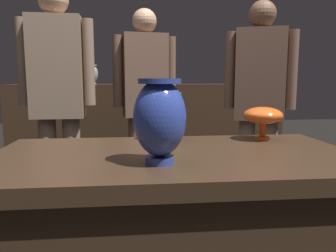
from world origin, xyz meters
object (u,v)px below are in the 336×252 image
(vase_tall_behind, at_px, (167,114))
(shelf_vase_center, at_px, (147,74))
(visitor_center_back, at_px, (145,97))
(shelf_vase_far_left, at_px, (39,76))
(shelf_vase_far_right, at_px, (251,75))
(shelf_vase_left, at_px, (92,74))
(visitor_near_left, at_px, (58,94))
(vase_left_accent, at_px, (263,116))
(vase_centerpiece, at_px, (160,118))
(visitor_near_right, at_px, (259,99))

(vase_tall_behind, bearing_deg, shelf_vase_center, 89.89)
(shelf_vase_center, height_order, visitor_center_back, visitor_center_back)
(shelf_vase_far_left, xyz_separation_m, visitor_center_back, (0.99, -0.85, -0.16))
(shelf_vase_far_right, relative_size, shelf_vase_left, 0.86)
(shelf_vase_left, xyz_separation_m, visitor_center_back, (0.47, -0.76, -0.18))
(shelf_vase_left, bearing_deg, visitor_near_left, -94.94)
(shelf_vase_center, xyz_separation_m, visitor_center_back, (-0.05, -0.74, -0.18))
(vase_left_accent, bearing_deg, visitor_near_left, 137.85)
(shelf_vase_left, relative_size, shelf_vase_far_left, 1.27)
(vase_left_accent, bearing_deg, vase_centerpiece, -142.73)
(shelf_vase_left, relative_size, shelf_vase_center, 0.93)
(visitor_near_right, bearing_deg, visitor_near_left, 20.99)
(shelf_vase_far_right, bearing_deg, visitor_near_left, -146.18)
(shelf_vase_left, bearing_deg, vase_tall_behind, -75.21)
(vase_left_accent, relative_size, shelf_vase_left, 0.85)
(vase_tall_behind, bearing_deg, shelf_vase_left, 104.79)
(visitor_near_left, bearing_deg, shelf_vase_far_left, -71.84)
(shelf_vase_far_left, relative_size, visitor_center_back, 0.09)
(vase_tall_behind, xyz_separation_m, shelf_vase_far_right, (1.04, 1.98, 0.17))
(vase_left_accent, height_order, visitor_near_right, visitor_near_right)
(shelf_vase_far_right, relative_size, visitor_center_back, 0.10)
(vase_centerpiece, bearing_deg, vase_tall_behind, 80.87)
(shelf_vase_far_left, distance_m, visitor_near_left, 1.25)
(vase_tall_behind, height_order, visitor_center_back, visitor_center_back)
(vase_left_accent, relative_size, visitor_center_back, 0.10)
(visitor_near_right, distance_m, visitor_near_left, 1.33)
(vase_centerpiece, height_order, shelf_vase_left, shelf_vase_left)
(vase_left_accent, relative_size, shelf_vase_far_right, 0.99)
(visitor_center_back, bearing_deg, vase_centerpiece, 80.89)
(shelf_vase_far_right, distance_m, visitor_center_back, 1.36)
(shelf_vase_far_left, bearing_deg, visitor_near_left, -69.97)
(vase_tall_behind, distance_m, shelf_vase_center, 1.95)
(visitor_center_back, bearing_deg, shelf_vase_left, -66.89)
(vase_tall_behind, height_order, shelf_vase_left, shelf_vase_left)
(shelf_vase_far_left, relative_size, visitor_near_right, 0.09)
(shelf_vase_far_right, xyz_separation_m, visitor_near_left, (-1.65, -1.11, -0.13))
(shelf_vase_far_right, bearing_deg, shelf_vase_center, -177.43)
(shelf_vase_far_right, bearing_deg, vase_tall_behind, -117.75)
(visitor_center_back, bearing_deg, vase_left_accent, 100.71)
(shelf_vase_far_right, relative_size, visitor_near_right, 0.10)
(vase_tall_behind, height_order, shelf_vase_center, shelf_vase_center)
(shelf_vase_far_right, height_order, visitor_center_back, visitor_center_back)
(shelf_vase_far_right, relative_size, shelf_vase_center, 0.80)
(vase_left_accent, bearing_deg, shelf_vase_far_left, 124.45)
(visitor_near_left, bearing_deg, shelf_vase_far_right, -148.05)
(visitor_center_back, distance_m, visitor_near_left, 0.65)
(visitor_center_back, xyz_separation_m, visitor_near_left, (-0.56, -0.32, 0.04))
(shelf_vase_left, distance_m, visitor_center_back, 0.91)
(shelf_vase_far_right, bearing_deg, shelf_vase_far_left, 178.29)
(shelf_vase_far_right, relative_size, visitor_near_left, 0.10)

